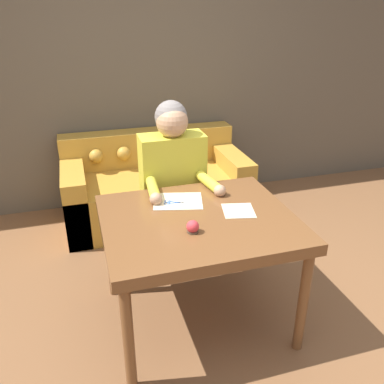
# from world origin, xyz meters

# --- Properties ---
(ground_plane) EXTENTS (16.00, 16.00, 0.00)m
(ground_plane) POSITION_xyz_m (0.00, 0.00, 0.00)
(ground_plane) COLOR brown
(wall_back) EXTENTS (8.00, 0.06, 2.60)m
(wall_back) POSITION_xyz_m (0.00, 2.05, 1.30)
(wall_back) COLOR brown
(wall_back) RESTS_ON ground_plane
(dining_table) EXTENTS (1.12, 0.95, 0.76)m
(dining_table) POSITION_xyz_m (-0.05, 0.10, 0.68)
(dining_table) COLOR brown
(dining_table) RESTS_ON ground_plane
(couch) EXTENTS (1.69, 0.87, 0.78)m
(couch) POSITION_xyz_m (-0.01, 1.61, 0.29)
(couch) COLOR #B7842D
(couch) RESTS_ON ground_plane
(person) EXTENTS (0.50, 0.58, 1.31)m
(person) POSITION_xyz_m (-0.04, 0.73, 0.68)
(person) COLOR #33281E
(person) RESTS_ON ground_plane
(pattern_paper_main) EXTENTS (0.36, 0.31, 0.00)m
(pattern_paper_main) POSITION_xyz_m (-0.11, 0.33, 0.76)
(pattern_paper_main) COLOR beige
(pattern_paper_main) RESTS_ON dining_table
(pattern_paper_offcut) EXTENTS (0.22, 0.23, 0.00)m
(pattern_paper_offcut) POSITION_xyz_m (0.21, 0.10, 0.76)
(pattern_paper_offcut) COLOR beige
(pattern_paper_offcut) RESTS_ON dining_table
(scissors) EXTENTS (0.24, 0.14, 0.01)m
(scissors) POSITION_xyz_m (-0.13, 0.31, 0.76)
(scissors) COLOR silver
(scissors) RESTS_ON dining_table
(pin_cushion) EXTENTS (0.07, 0.07, 0.07)m
(pin_cushion) POSITION_xyz_m (-0.13, -0.06, 0.79)
(pin_cushion) COLOR #4C3828
(pin_cushion) RESTS_ON dining_table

